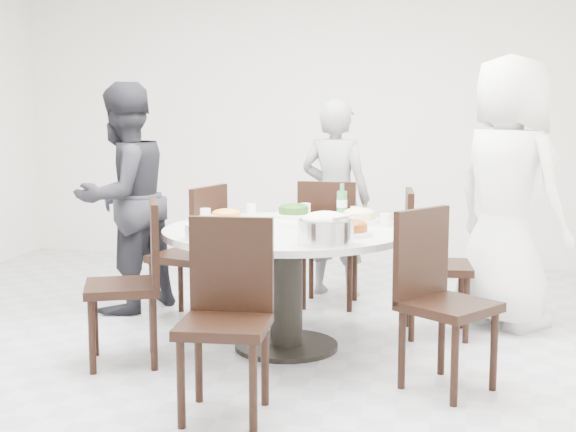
% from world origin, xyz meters
% --- Properties ---
extents(floor, '(6.00, 6.00, 0.01)m').
position_xyz_m(floor, '(0.00, 0.00, 0.00)').
color(floor, '#B8B8BD').
rests_on(floor, ground).
extents(wall_back, '(6.00, 0.01, 2.80)m').
position_xyz_m(wall_back, '(0.00, 3.00, 1.40)').
color(wall_back, white).
rests_on(wall_back, ground).
extents(dining_table, '(1.50, 1.50, 0.75)m').
position_xyz_m(dining_table, '(0.25, 0.17, 0.38)').
color(dining_table, silver).
rests_on(dining_table, floor).
extents(chair_ne, '(0.46, 0.46, 0.95)m').
position_xyz_m(chair_ne, '(1.15, 0.67, 0.47)').
color(chair_ne, black).
rests_on(chair_ne, floor).
extents(chair_n, '(0.43, 0.43, 0.95)m').
position_xyz_m(chair_n, '(0.34, 1.29, 0.47)').
color(chair_n, black).
rests_on(chair_n, floor).
extents(chair_nw, '(0.51, 0.51, 0.95)m').
position_xyz_m(chair_nw, '(-0.57, 0.66, 0.47)').
color(chair_nw, black).
rests_on(chair_nw, floor).
extents(chair_sw, '(0.55, 0.55, 0.95)m').
position_xyz_m(chair_sw, '(-0.62, -0.30, 0.47)').
color(chair_sw, black).
rests_on(chair_sw, floor).
extents(chair_s, '(0.45, 0.45, 0.95)m').
position_xyz_m(chair_s, '(0.19, -0.96, 0.47)').
color(chair_s, black).
rests_on(chair_s, floor).
extents(chair_se, '(0.59, 0.59, 0.95)m').
position_xyz_m(chair_se, '(1.24, -0.36, 0.47)').
color(chair_se, black).
rests_on(chair_se, floor).
extents(diner_right, '(1.04, 1.04, 1.82)m').
position_xyz_m(diner_right, '(1.59, 1.00, 0.91)').
color(diner_right, silver).
rests_on(diner_right, floor).
extents(diner_middle, '(0.63, 0.48, 1.54)m').
position_xyz_m(diner_middle, '(0.33, 1.63, 0.77)').
color(diner_middle, black).
rests_on(diner_middle, floor).
extents(diner_left, '(0.90, 0.99, 1.66)m').
position_xyz_m(diner_left, '(-1.10, 0.83, 0.83)').
color(diner_left, black).
rests_on(diner_left, floor).
extents(dish_greens, '(0.25, 0.25, 0.07)m').
position_xyz_m(dish_greens, '(0.19, 0.66, 0.78)').
color(dish_greens, white).
rests_on(dish_greens, dining_table).
extents(dish_pale, '(0.27, 0.27, 0.07)m').
position_xyz_m(dish_pale, '(0.65, 0.50, 0.79)').
color(dish_pale, white).
rests_on(dish_pale, dining_table).
extents(dish_orange, '(0.24, 0.24, 0.06)m').
position_xyz_m(dish_orange, '(-0.17, 0.30, 0.78)').
color(dish_orange, white).
rests_on(dish_orange, dining_table).
extents(dish_redbrown, '(0.26, 0.26, 0.07)m').
position_xyz_m(dish_redbrown, '(0.66, -0.00, 0.78)').
color(dish_redbrown, white).
rests_on(dish_redbrown, dining_table).
extents(dish_tofu, '(0.27, 0.27, 0.07)m').
position_xyz_m(dish_tofu, '(-0.18, -0.03, 0.79)').
color(dish_tofu, white).
rests_on(dish_tofu, dining_table).
extents(rice_bowl, '(0.30, 0.30, 0.13)m').
position_xyz_m(rice_bowl, '(0.57, -0.29, 0.82)').
color(rice_bowl, silver).
rests_on(rice_bowl, dining_table).
extents(soup_bowl, '(0.28, 0.28, 0.09)m').
position_xyz_m(soup_bowl, '(-0.09, -0.28, 0.79)').
color(soup_bowl, white).
rests_on(soup_bowl, dining_table).
extents(beverage_bottle, '(0.07, 0.07, 0.23)m').
position_xyz_m(beverage_bottle, '(0.52, 0.66, 0.87)').
color(beverage_bottle, '#337F45').
rests_on(beverage_bottle, dining_table).
extents(tea_cups, '(0.07, 0.07, 0.08)m').
position_xyz_m(tea_cups, '(0.27, 0.80, 0.79)').
color(tea_cups, white).
rests_on(tea_cups, dining_table).
extents(chopsticks, '(0.24, 0.04, 0.01)m').
position_xyz_m(chopsticks, '(0.22, 0.81, 0.76)').
color(chopsticks, tan).
rests_on(chopsticks, dining_table).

